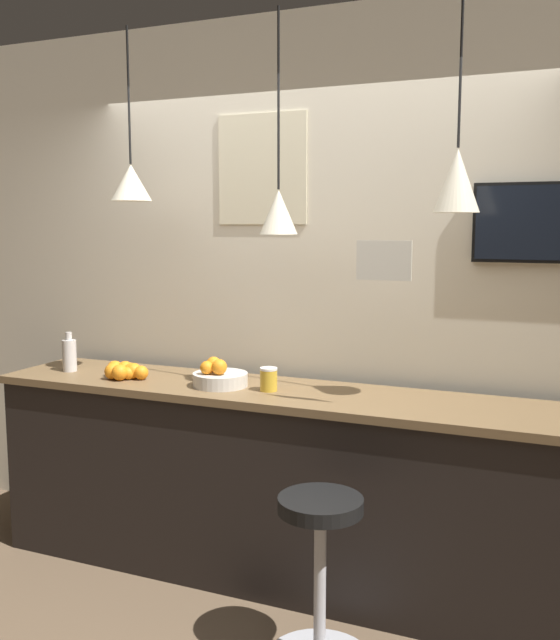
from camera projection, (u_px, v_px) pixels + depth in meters
name	position (u px, v px, depth m)	size (l,w,h in m)	color
ground_plane	(231.00, 634.00, 3.16)	(14.00, 14.00, 0.00)	brown
back_wall	(309.00, 290.00, 3.84)	(8.00, 0.06, 2.90)	beige
service_counter	(280.00, 485.00, 3.60)	(3.08, 0.59, 0.99)	black
bar_stool	(320.00, 563.00, 2.89)	(0.45, 0.45, 0.72)	#B7B7BC
fruit_bowl	(219.00, 377.00, 3.61)	(0.28, 0.28, 0.15)	beige
orange_pile	(125.00, 371.00, 3.79)	(0.26, 0.18, 0.09)	orange
juice_bottle	(69.00, 355.00, 3.97)	(0.08, 0.08, 0.22)	silver
spread_jar	(269.00, 379.00, 3.50)	(0.09, 0.09, 0.12)	gold
pendant_lamp_left	(131.00, 182.00, 3.70)	(0.21, 0.21, 0.88)	black
pendant_lamp_middle	(279.00, 210.00, 3.40)	(0.18, 0.18, 1.05)	black
pendant_lamp_right	(457.00, 180.00, 3.06)	(0.20, 0.20, 0.95)	black
mounted_tv	(557.00, 223.00, 3.27)	(0.75, 0.04, 0.37)	black
hanging_menu_board	(384.00, 260.00, 3.03)	(0.24, 0.01, 0.17)	silver
wall_poster	(262.00, 169.00, 3.82)	(0.52, 0.01, 0.59)	beige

